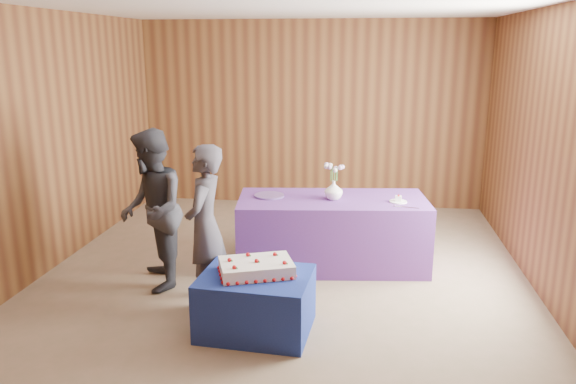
% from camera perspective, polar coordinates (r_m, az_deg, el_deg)
% --- Properties ---
extents(ground, '(6.00, 6.00, 0.00)m').
position_cam_1_polar(ground, '(5.76, -0.71, -9.21)').
color(ground, '#88715E').
rests_on(ground, ground).
extents(room_shell, '(5.04, 6.04, 2.72)m').
position_cam_1_polar(room_shell, '(5.29, -0.77, 8.94)').
color(room_shell, brown).
rests_on(room_shell, ground).
extents(cake_table, '(0.95, 0.76, 0.50)m').
position_cam_1_polar(cake_table, '(4.78, -3.28, -11.19)').
color(cake_table, navy).
rests_on(cake_table, ground).
extents(serving_table, '(2.09, 1.13, 0.75)m').
position_cam_1_polar(serving_table, '(6.11, 4.49, -4.05)').
color(serving_table, '#5A3084').
rests_on(serving_table, ground).
extents(sheet_cake, '(0.72, 0.60, 0.14)m').
position_cam_1_polar(sheet_cake, '(4.68, -3.24, -7.66)').
color(sheet_cake, white).
rests_on(sheet_cake, cake_table).
extents(vase, '(0.26, 0.26, 0.20)m').
position_cam_1_polar(vase, '(5.95, 4.65, 0.20)').
color(vase, white).
rests_on(vase, serving_table).
extents(flower_spray, '(0.22, 0.22, 0.17)m').
position_cam_1_polar(flower_spray, '(5.89, 4.70, 2.47)').
color(flower_spray, '#2B6729').
rests_on(flower_spray, vase).
extents(platter, '(0.41, 0.41, 0.02)m').
position_cam_1_polar(platter, '(6.06, -1.92, -0.37)').
color(platter, '#614489').
rests_on(platter, serving_table).
extents(plate, '(0.23, 0.23, 0.01)m').
position_cam_1_polar(plate, '(5.95, 11.13, -0.96)').
color(plate, white).
rests_on(plate, serving_table).
extents(cake_slice, '(0.07, 0.06, 0.08)m').
position_cam_1_polar(cake_slice, '(5.94, 11.15, -0.63)').
color(cake_slice, white).
rests_on(cake_slice, plate).
extents(knife, '(0.26, 0.08, 0.00)m').
position_cam_1_polar(knife, '(5.78, 11.92, -1.52)').
color(knife, silver).
rests_on(knife, serving_table).
extents(guest_left, '(0.36, 0.55, 1.49)m').
position_cam_1_polar(guest_left, '(5.15, -8.44, -3.41)').
color(guest_left, '#3C3B46').
rests_on(guest_left, ground).
extents(guest_right, '(0.85, 0.94, 1.58)m').
position_cam_1_polar(guest_right, '(5.57, -13.66, -1.83)').
color(guest_right, '#32333C').
rests_on(guest_right, ground).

